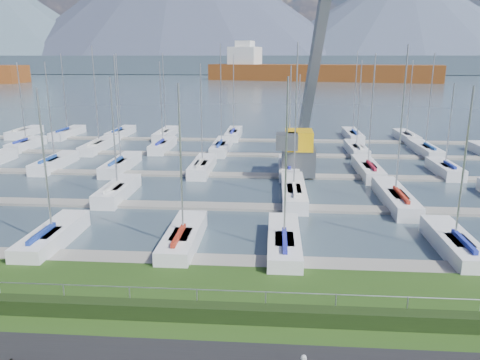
{
  "coord_description": "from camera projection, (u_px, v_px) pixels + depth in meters",
  "views": [
    {
      "loc": [
        2.25,
        -18.25,
        10.98
      ],
      "look_at": [
        0.0,
        12.0,
        3.0
      ],
      "focal_mm": 35.0,
      "sensor_mm": 36.0,
      "label": 1
    }
  ],
  "objects": [
    {
      "name": "mountains",
      "position": [
        283.0,
        14.0,
        398.36
      ],
      "size": [
        1190.0,
        360.0,
        115.0
      ],
      "color": "#49516B",
      "rests_on": "water"
    },
    {
      "name": "foothill",
      "position": [
        273.0,
        64.0,
        337.28
      ],
      "size": [
        900.0,
        80.0,
        12.0
      ],
      "primitive_type": "cube",
      "color": "#3D4B59",
      "rests_on": "water"
    },
    {
      "name": "fence",
      "position": [
        219.0,
        290.0,
        20.25
      ],
      "size": [
        80.0,
        0.04,
        0.04
      ],
      "primitive_type": "cylinder",
      "rotation": [
        0.0,
        1.57,
        0.0
      ],
      "color": "#9CA1A5",
      "rests_on": "grass"
    },
    {
      "name": "hedge",
      "position": [
        219.0,
        313.0,
        20.08
      ],
      "size": [
        80.0,
        0.7,
        0.7
      ],
      "primitive_type": "cube",
      "color": "black",
      "rests_on": "grass"
    },
    {
      "name": "crane",
      "position": [
        304.0,
        117.0,
        45.5
      ],
      "size": [
        5.42,
        13.23,
        22.35
      ],
      "rotation": [
        0.0,
        0.0,
        -0.01
      ],
      "color": "#54585C",
      "rests_on": "water"
    },
    {
      "name": "water",
      "position": [
        272.0,
        77.0,
        271.4
      ],
      "size": [
        800.0,
        540.0,
        0.2
      ],
      "primitive_type": "cube",
      "color": "#3F505C"
    },
    {
      "name": "cargo_ship_mid",
      "position": [
        311.0,
        73.0,
        228.99
      ],
      "size": [
        112.15,
        47.07,
        21.5
      ],
      "rotation": [
        0.0,
        0.0,
        -0.27
      ],
      "color": "brown",
      "rests_on": "water"
    },
    {
      "name": "sailboat_fleet",
      "position": [
        231.0,
        114.0,
        47.17
      ],
      "size": [
        75.27,
        49.93,
        13.09
      ],
      "color": "navy",
      "rests_on": "water"
    },
    {
      "name": "docks",
      "position": [
        251.0,
        176.0,
        45.68
      ],
      "size": [
        90.0,
        41.6,
        0.25
      ],
      "color": "slate",
      "rests_on": "water"
    },
    {
      "name": "path",
      "position": [
        211.0,
        357.0,
        17.66
      ],
      "size": [
        160.0,
        2.0,
        0.04
      ],
      "primitive_type": "cube",
      "color": "black",
      "rests_on": "grass"
    }
  ]
}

